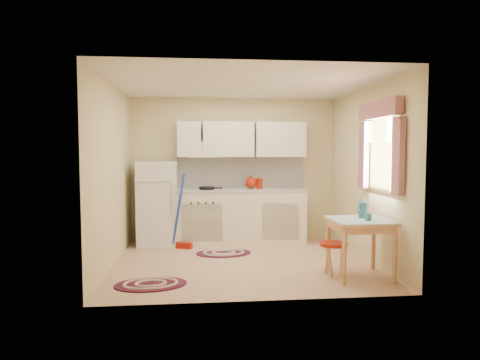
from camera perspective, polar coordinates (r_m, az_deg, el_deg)
The scene contains 14 objects.
room_shell at distance 6.25m, azimuth 1.62°, elevation 4.09°, with size 3.64×3.60×2.52m.
fridge at distance 7.30m, azimuth -10.92°, elevation -3.05°, with size 0.65×0.60×1.40m, color white.
broom at distance 6.93m, azimuth -7.50°, elevation -4.21°, with size 0.28×0.12×1.20m, color #1D3CB7, non-canonical shape.
base_cabinets at distance 7.38m, azimuth -0.17°, elevation -4.93°, with size 2.25×0.60×0.88m, color white.
countertop at distance 7.33m, azimuth -0.17°, elevation -1.37°, with size 2.27×0.62×0.04m, color #B8B4AE.
frying_pan at distance 7.24m, azimuth -4.48°, elevation -1.09°, with size 0.26×0.26×0.05m, color black.
red_kettle at distance 7.34m, azimuth 1.48°, elevation -0.34°, with size 0.22×0.20×0.22m, color #9B1505, non-canonical shape.
red_canister at distance 7.36m, azimuth 2.61°, elevation -0.57°, with size 0.10×0.10×0.16m, color #9B1505.
table at distance 5.60m, azimuth 15.67°, elevation -8.79°, with size 0.72×0.72×0.72m, color #E3A271.
stool at distance 5.62m, azimuth 12.31°, elevation -10.27°, with size 0.36×0.36×0.42m, color #9B1505.
coffee_pot at distance 5.66m, azimuth 16.09°, elevation -3.57°, with size 0.14×0.12×0.27m, color teal, non-canonical shape.
mug at distance 5.46m, azimuth 16.70°, elevation -4.77°, with size 0.08×0.08×0.10m, color teal.
rug_center at distance 6.66m, azimuth -2.20°, elevation -9.71°, with size 0.84×0.56×0.02m, color maroon, non-canonical shape.
rug_left at distance 5.28m, azimuth -11.82°, elevation -13.46°, with size 0.85×0.56×0.02m, color maroon, non-canonical shape.
Camera 1 is at (-0.64, -5.96, 1.59)m, focal length 32.00 mm.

